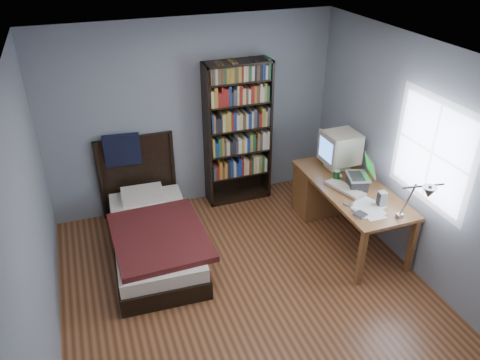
% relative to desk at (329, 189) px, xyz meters
% --- Properties ---
extents(room, '(4.20, 4.24, 2.50)m').
position_rel_desk_xyz_m(room, '(-1.48, -1.06, 0.83)').
color(room, '#59301A').
rests_on(room, ground).
extents(desk, '(0.75, 1.70, 0.73)m').
position_rel_desk_xyz_m(desk, '(0.00, 0.00, 0.00)').
color(desk, brown).
rests_on(desk, floor).
extents(crt_monitor, '(0.43, 0.40, 0.48)m').
position_rel_desk_xyz_m(crt_monitor, '(0.09, -0.00, 0.58)').
color(crt_monitor, beige).
rests_on(crt_monitor, desk).
extents(laptop, '(0.38, 0.36, 0.38)m').
position_rel_desk_xyz_m(laptop, '(0.06, -0.52, 0.42)').
color(laptop, '#2D2D30').
rests_on(laptop, desk).
extents(desk_lamp, '(0.26, 0.57, 0.68)m').
position_rel_desk_xyz_m(desk_lamp, '(-0.01, -1.62, 0.85)').
color(desk_lamp, '#99999E').
rests_on(desk_lamp, desk).
extents(keyboard, '(0.33, 0.52, 0.05)m').
position_rel_desk_xyz_m(keyboard, '(-0.12, -0.52, 0.33)').
color(keyboard, '#B4A796').
rests_on(keyboard, desk).
extents(speaker, '(0.09, 0.09, 0.17)m').
position_rel_desk_xyz_m(speaker, '(0.08, -0.94, 0.39)').
color(speaker, gray).
rests_on(speaker, desk).
extents(soda_can, '(0.07, 0.07, 0.13)m').
position_rel_desk_xyz_m(soda_can, '(-0.11, -0.30, 0.38)').
color(soda_can, '#0C3E08').
rests_on(soda_can, desk).
extents(mouse, '(0.07, 0.12, 0.04)m').
position_rel_desk_xyz_m(mouse, '(-0.02, -0.22, 0.33)').
color(mouse, silver).
rests_on(mouse, desk).
extents(phone_silver, '(0.09, 0.12, 0.02)m').
position_rel_desk_xyz_m(phone_silver, '(-0.26, -0.82, 0.32)').
color(phone_silver, silver).
rests_on(phone_silver, desk).
extents(phone_grey, '(0.06, 0.09, 0.02)m').
position_rel_desk_xyz_m(phone_grey, '(-0.25, -0.96, 0.32)').
color(phone_grey, gray).
rests_on(phone_grey, desk).
extents(external_drive, '(0.15, 0.15, 0.02)m').
position_rel_desk_xyz_m(external_drive, '(-0.25, -1.05, 0.32)').
color(external_drive, gray).
rests_on(external_drive, desk).
extents(bookshelf, '(0.88, 0.30, 1.96)m').
position_rel_desk_xyz_m(bookshelf, '(-0.94, 0.88, 0.56)').
color(bookshelf, black).
rests_on(bookshelf, floor).
extents(bed, '(1.06, 2.05, 1.16)m').
position_rel_desk_xyz_m(bed, '(-2.30, 0.08, -0.16)').
color(bed, black).
rests_on(bed, floor).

